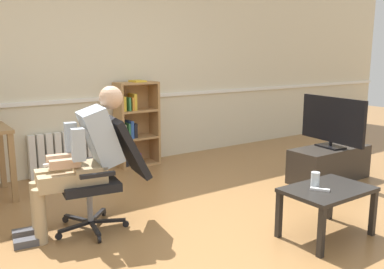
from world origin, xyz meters
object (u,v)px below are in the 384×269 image
object	(u,v)px
bookshelf	(134,125)
drinking_glass	(315,180)
coffee_table	(327,195)
tv_stand	(329,164)
radiator	(66,153)
person_seated	(83,156)
office_chair	(107,169)
spare_remote	(320,189)
tv_screen	(332,121)

from	to	relation	value
bookshelf	drinking_glass	world-z (taller)	bookshelf
bookshelf	coffee_table	xyz separation A→B (m)	(0.27, -2.92, -0.20)
tv_stand	radiator	bearing A→B (deg)	140.69
coffee_table	tv_stand	bearing A→B (deg)	36.12
bookshelf	radiator	xyz separation A→B (m)	(-0.91, 0.10, -0.29)
person_seated	office_chair	bearing A→B (deg)	90.00
office_chair	person_seated	size ratio (longest dim) A/B	0.78
coffee_table	person_seated	bearing A→B (deg)	141.75
radiator	spare_remote	world-z (taller)	radiator
person_seated	drinking_glass	world-z (taller)	person_seated
radiator	tv_stand	world-z (taller)	radiator
spare_remote	tv_stand	bearing A→B (deg)	-179.25
radiator	coffee_table	size ratio (longest dim) A/B	1.25
person_seated	tv_screen	world-z (taller)	person_seated
tv_stand	person_seated	bearing A→B (deg)	174.31
bookshelf	tv_stand	distance (m)	2.55
bookshelf	tv_screen	size ratio (longest dim) A/B	1.24
office_chair	spare_remote	distance (m)	1.79
tv_screen	coffee_table	world-z (taller)	tv_screen
tv_stand	tv_screen	distance (m)	0.52
office_chair	person_seated	world-z (taller)	person_seated
tv_stand	drinking_glass	bearing A→B (deg)	-147.44
office_chair	bookshelf	bearing A→B (deg)	154.91
tv_screen	coffee_table	xyz separation A→B (m)	(-1.33, -0.97, -0.36)
tv_screen	spare_remote	bearing A→B (deg)	131.28
bookshelf	tv_screen	distance (m)	2.53
tv_screen	drinking_glass	distance (m)	1.68
bookshelf	person_seated	bearing A→B (deg)	-128.51
tv_stand	coffee_table	size ratio (longest dim) A/B	1.44
bookshelf	radiator	world-z (taller)	bookshelf
drinking_glass	spare_remote	world-z (taller)	drinking_glass
office_chair	tv_screen	xyz separation A→B (m)	(2.73, -0.26, 0.20)
coffee_table	drinking_glass	bearing A→B (deg)	133.78
person_seated	drinking_glass	distance (m)	1.94
office_chair	tv_stand	xyz separation A→B (m)	(2.73, -0.26, -0.32)
radiator	coffee_table	distance (m)	3.25
bookshelf	spare_remote	world-z (taller)	bookshelf
bookshelf	person_seated	world-z (taller)	person_seated
radiator	office_chair	xyz separation A→B (m)	(-0.22, -1.79, 0.25)
radiator	tv_screen	xyz separation A→B (m)	(2.51, -2.06, 0.45)
bookshelf	coffee_table	bearing A→B (deg)	-84.64
office_chair	coffee_table	distance (m)	1.87
bookshelf	tv_stand	bearing A→B (deg)	-50.69
radiator	spare_remote	distance (m)	3.22
person_seated	drinking_glass	bearing A→B (deg)	60.73
drinking_glass	spare_remote	size ratio (longest dim) A/B	0.85
bookshelf	person_seated	xyz separation A→B (m)	(-1.32, -1.66, 0.10)
radiator	office_chair	size ratio (longest dim) A/B	0.95
bookshelf	tv_stand	size ratio (longest dim) A/B	1.10
person_seated	drinking_glass	xyz separation A→B (m)	(1.53, -1.18, -0.17)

